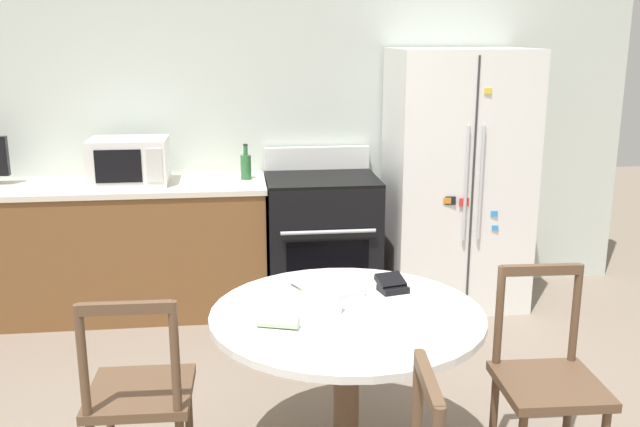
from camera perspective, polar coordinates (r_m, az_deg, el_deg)
The scene contains 13 objects.
back_wall at distance 5.14m, azimuth -3.65°, elevation 7.88°, with size 5.20×0.10×2.60m.
kitchen_counter at distance 5.02m, azimuth -16.50°, elevation -2.75°, with size 2.12×0.64×0.90m.
refrigerator at distance 5.02m, azimuth 10.85°, elevation 2.71°, with size 0.92×0.71×1.77m.
oven_range at distance 4.95m, azimuth 0.13°, elevation -2.17°, with size 0.75×0.68×1.08m.
microwave at distance 4.85m, azimuth -15.01°, elevation 4.06°, with size 0.50×0.36×0.30m.
counter_bottle at distance 4.87m, azimuth -5.95°, elevation 3.81°, with size 0.07×0.07×0.24m.
dining_table at distance 3.04m, azimuth 2.15°, elevation -10.61°, with size 1.14×1.14×0.75m.
dining_chair_left at distance 3.10m, azimuth -14.24°, elevation -13.91°, with size 0.43×0.43×0.90m.
dining_chair_right at distance 3.26m, azimuth 17.72°, elevation -12.65°, with size 0.44×0.44×0.90m.
candle_glass at distance 2.95m, azimuth 0.99°, elevation -7.29°, with size 0.08×0.08×0.09m.
folded_napkin at distance 2.82m, azimuth -3.38°, elevation -8.61°, with size 0.17×0.10×0.05m.
wallet at distance 3.21m, azimuth 5.76°, elevation -5.71°, with size 0.15×0.15×0.07m.
mail_stack at distance 3.21m, azimuth 0.56°, elevation -5.93°, with size 0.33×0.37×0.02m.
Camera 1 is at (-0.29, -2.45, 1.88)m, focal length 40.00 mm.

